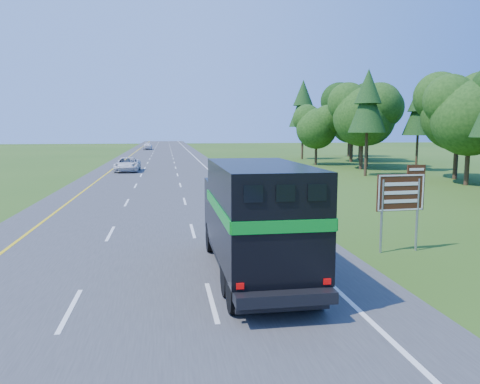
{
  "coord_description": "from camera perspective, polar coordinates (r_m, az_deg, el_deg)",
  "views": [
    {
      "loc": [
        0.69,
        -10.06,
        4.65
      ],
      "look_at": [
        4.38,
        13.2,
        1.49
      ],
      "focal_mm": 35.0,
      "sensor_mm": 36.0,
      "label": 1
    }
  ],
  "objects": [
    {
      "name": "road",
      "position": [
        60.25,
        -9.66,
        3.12
      ],
      "size": [
        15.0,
        260.0,
        0.04
      ],
      "primitive_type": "cube",
      "color": "#38383A",
      "rests_on": "ground"
    },
    {
      "name": "white_suv",
      "position": [
        53.21,
        -13.56,
        3.3
      ],
      "size": [
        2.67,
        5.65,
        1.56
      ],
      "primitive_type": "imported",
      "rotation": [
        0.0,
        0.0,
        -0.02
      ],
      "color": "silver",
      "rests_on": "road"
    },
    {
      "name": "exit_sign",
      "position": [
        18.67,
        19.08,
        -0.45
      ],
      "size": [
        1.96,
        0.18,
        3.32
      ],
      "rotation": [
        0.0,
        0.0,
        0.06
      ],
      "color": "gray",
      "rests_on": "ground"
    },
    {
      "name": "horse_truck",
      "position": [
        14.52,
        1.91,
        -3.0
      ],
      "size": [
        2.62,
        8.15,
        3.6
      ],
      "rotation": [
        0.0,
        0.0,
        0.0
      ],
      "color": "black",
      "rests_on": "road"
    },
    {
      "name": "lane_markings",
      "position": [
        60.24,
        -9.66,
        3.15
      ],
      "size": [
        11.15,
        260.0,
        0.01
      ],
      "color": "yellow",
      "rests_on": "road"
    },
    {
      "name": "delineator",
      "position": [
        29.74,
        7.66,
        -0.4
      ],
      "size": [
        0.08,
        0.04,
        0.98
      ],
      "color": "#FB360D",
      "rests_on": "ground"
    },
    {
      "name": "ground",
      "position": [
        11.11,
        -12.29,
        -17.28
      ],
      "size": [
        300.0,
        300.0,
        0.0
      ],
      "primitive_type": "plane",
      "color": "#284D14",
      "rests_on": "ground"
    },
    {
      "name": "tree_wall_right",
      "position": [
        47.41,
        23.54,
        8.64
      ],
      "size": [
        16.0,
        100.0,
        12.0
      ],
      "primitive_type": null,
      "color": "black",
      "rests_on": "ground"
    },
    {
      "name": "far_car",
      "position": [
        110.28,
        -11.19,
        5.53
      ],
      "size": [
        1.99,
        4.93,
        1.68
      ],
      "primitive_type": "imported",
      "rotation": [
        0.0,
        0.0,
        0.0
      ],
      "color": "silver",
      "rests_on": "road"
    }
  ]
}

